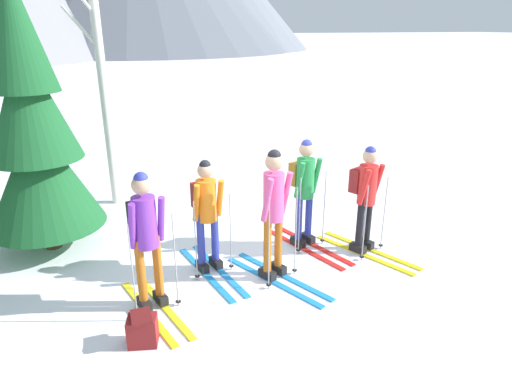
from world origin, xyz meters
TOP-DOWN VIEW (x-y plane):
  - ground_plane at (0.00, 0.00)m, footprint 400.00×400.00m
  - skier_in_purple at (-1.56, -0.47)m, footprint 0.73×1.62m
  - skier_in_orange at (-0.66, 0.19)m, footprint 0.65×1.72m
  - skier_in_pink at (0.15, -0.33)m, footprint 1.03×1.73m
  - skier_in_green at (0.96, 0.44)m, footprint 0.86×1.77m
  - skier_in_red at (1.76, -0.06)m, footprint 1.01×1.71m
  - pine_tree_near at (-2.85, 1.71)m, footprint 1.73×1.73m
  - birch_tree_tall at (-1.79, 3.39)m, footprint 0.74×1.15m
  - backpack_on_snow_front at (-1.75, -1.16)m, footprint 0.37×0.31m

SIDE VIEW (x-z plane):
  - ground_plane at x=0.00m, z-range 0.00..0.00m
  - backpack_on_snow_front at x=-1.75m, z-range 0.00..0.38m
  - skier_in_orange at x=-0.66m, z-range 0.10..1.77m
  - skier_in_red at x=1.76m, z-range 0.10..1.81m
  - skier_in_green at x=0.96m, z-range 0.11..1.87m
  - skier_in_purple at x=-1.56m, z-range 0.13..1.92m
  - skier_in_pink at x=0.15m, z-range 0.11..1.98m
  - pine_tree_near at x=-2.85m, z-range -0.18..4.00m
  - birch_tree_tall at x=-1.79m, z-range 0.08..4.84m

